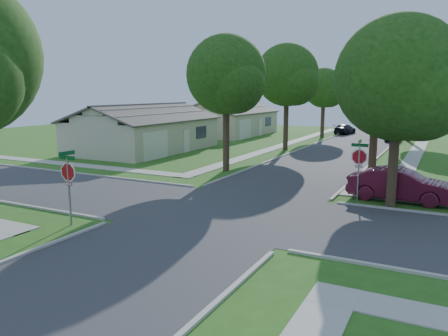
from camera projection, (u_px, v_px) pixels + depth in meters
name	position (u px, v px, depth m)	size (l,w,h in m)	color
ground	(229.00, 211.00, 19.44)	(100.00, 100.00, 0.00)	#2E5918
road_ns	(229.00, 211.00, 19.43)	(7.00, 100.00, 0.02)	#333335
sidewalk_ne	(417.00, 151.00, 39.48)	(1.20, 40.00, 0.04)	#9E9B91
sidewalk_nw	(288.00, 143.00, 44.97)	(1.20, 40.00, 0.04)	#9E9B91
driveway	(431.00, 196.00, 22.11)	(8.80, 3.60, 0.05)	#9E9B91
stop_sign_sw	(68.00, 175.00, 17.08)	(1.05, 0.80, 2.98)	gray
stop_sign_ne	(359.00, 159.00, 21.09)	(1.05, 0.80, 2.98)	gray
tree_e_near	(378.00, 85.00, 24.23)	(4.97, 4.80, 8.28)	#38281C
tree_e_mid	(400.00, 79.00, 34.64)	(5.59, 5.40, 9.21)	#38281C
tree_e_far	(413.00, 85.00, 46.08)	(5.17, 5.00, 8.72)	#38281C
tree_w_near	(227.00, 78.00, 28.37)	(5.38, 5.20, 8.97)	#38281C
tree_w_mid	(288.00, 78.00, 38.82)	(5.80, 5.60, 9.56)	#38281C
tree_w_far	(324.00, 90.00, 50.39)	(4.76, 4.60, 8.04)	#38281C
tree_ne_corner	(400.00, 84.00, 19.30)	(5.80, 5.60, 8.66)	#38281C
house_nw_near	(145.00, 134.00, 39.51)	(8.42, 13.60, 4.23)	#B1A88C
house_nw_far	(229.00, 122.00, 54.41)	(8.42, 13.60, 4.23)	#B1A88C
car_driveway	(400.00, 185.00, 21.17)	(1.70, 4.87, 1.61)	#571227
car_curb_east	(393.00, 135.00, 47.14)	(1.57, 3.91, 1.33)	black
car_curb_west	(345.00, 129.00, 55.28)	(1.73, 4.24, 1.23)	black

